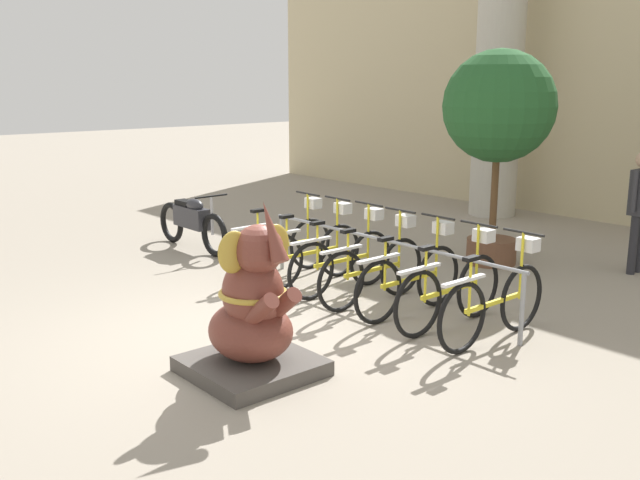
% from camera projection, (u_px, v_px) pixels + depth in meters
% --- Properties ---
extents(ground_plane, '(60.00, 60.00, 0.00)m').
position_uv_depth(ground_plane, '(243.00, 336.00, 7.36)').
color(ground_plane, gray).
extents(column_left, '(1.12, 1.12, 5.16)m').
position_uv_depth(column_left, '(499.00, 78.00, 13.43)').
color(column_left, '#BCB7A8').
rests_on(column_left, ground_plane).
extents(bike_rack, '(3.98, 0.05, 0.77)m').
position_uv_depth(bike_rack, '(382.00, 251.00, 8.41)').
color(bike_rack, gray).
rests_on(bike_rack, ground_plane).
extents(bicycle_0, '(0.48, 1.70, 1.08)m').
position_uv_depth(bicycle_0, '(284.00, 244.00, 9.61)').
color(bicycle_0, black).
rests_on(bicycle_0, ground_plane).
extents(bicycle_1, '(0.48, 1.70, 1.08)m').
position_uv_depth(bicycle_1, '(313.00, 251.00, 9.21)').
color(bicycle_1, black).
rests_on(bicycle_1, ground_plane).
extents(bicycle_2, '(0.48, 1.70, 1.08)m').
position_uv_depth(bicycle_2, '(344.00, 259.00, 8.81)').
color(bicycle_2, black).
rests_on(bicycle_2, ground_plane).
extents(bicycle_3, '(0.48, 1.70, 1.08)m').
position_uv_depth(bicycle_3, '(374.00, 268.00, 8.38)').
color(bicycle_3, black).
rests_on(bicycle_3, ground_plane).
extents(bicycle_4, '(0.48, 1.70, 1.08)m').
position_uv_depth(bicycle_4, '(411.00, 278.00, 7.97)').
color(bicycle_4, black).
rests_on(bicycle_4, ground_plane).
extents(bicycle_5, '(0.48, 1.70, 1.08)m').
position_uv_depth(bicycle_5, '(451.00, 288.00, 7.56)').
color(bicycle_5, black).
rests_on(bicycle_5, ground_plane).
extents(bicycle_6, '(0.48, 1.70, 1.08)m').
position_uv_depth(bicycle_6, '(495.00, 301.00, 7.14)').
color(bicycle_6, black).
rests_on(bicycle_6, ground_plane).
extents(elephant_statue, '(1.06, 1.06, 1.63)m').
position_uv_depth(elephant_statue, '(253.00, 316.00, 6.28)').
color(elephant_statue, '#4C4742').
rests_on(elephant_statue, ground_plane).
extents(motorcycle, '(1.94, 0.55, 0.92)m').
position_uv_depth(motorcycle, '(192.00, 221.00, 11.04)').
color(motorcycle, black).
rests_on(motorcycle, ground_plane).
extents(person_pedestrian, '(0.22, 0.47, 1.66)m').
position_uv_depth(person_pedestrian, '(640.00, 201.00, 9.55)').
color(person_pedestrian, '#28282D').
rests_on(person_pedestrian, ground_plane).
extents(potted_tree, '(1.56, 1.56, 3.01)m').
position_uv_depth(potted_tree, '(499.00, 113.00, 9.82)').
color(potted_tree, brown).
rests_on(potted_tree, ground_plane).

